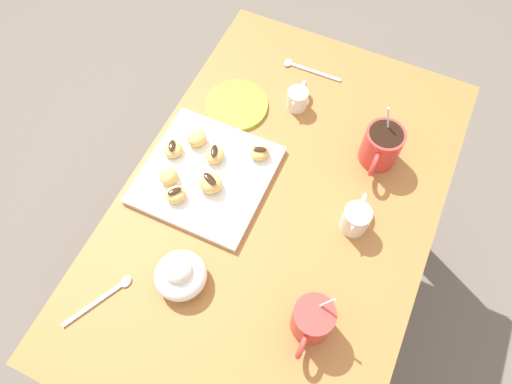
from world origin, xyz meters
The scene contains 23 objects.
ground_plane centered at (0.00, 0.00, 0.00)m, with size 8.00×8.00×0.00m, color #665B51.
dining_table centered at (0.00, 0.00, 0.60)m, with size 1.07×0.69×0.75m.
pastry_plate_square centered at (0.00, -0.18, 0.76)m, with size 0.29×0.29×0.02m, color silver.
coffee_mug_red_left centered at (-0.22, 0.17, 0.80)m, with size 0.13×0.09×0.15m.
coffee_mug_red_right centered at (0.22, 0.17, 0.80)m, with size 0.12×0.08×0.15m.
cream_pitcher_white centered at (-0.03, 0.17, 0.79)m, with size 0.10×0.06×0.07m.
ice_cream_bowl centered at (0.24, -0.11, 0.79)m, with size 0.11×0.11×0.08m.
chocolate_sauce_pitcher centered at (-0.28, -0.07, 0.78)m, with size 0.09×0.05×0.06m.
saucer_lime_left centered at (-0.22, -0.21, 0.76)m, with size 0.16×0.16×0.01m, color #9EC633.
loose_spoon_near_saucer centered at (-0.40, -0.09, 0.75)m, with size 0.03×0.16×0.01m.
loose_spoon_by_plate centered at (0.34, -0.24, 0.75)m, with size 0.15×0.08×0.01m.
beignet_0 centered at (-0.02, -0.28, 0.78)m, with size 0.05×0.05×0.03m, color #E5B260.
chocolate_drizzle_0 centered at (-0.02, -0.28, 0.80)m, with size 0.03×0.02×0.01m, color black.
beignet_1 centered at (0.08, -0.21, 0.78)m, with size 0.05×0.04×0.03m, color #E5B260.
chocolate_drizzle_1 centered at (0.08, -0.21, 0.80)m, with size 0.03×0.02×0.01m, color black.
beignet_2 centered at (0.03, -0.15, 0.79)m, with size 0.06×0.05×0.04m, color #E5B260.
chocolate_drizzle_2 centered at (0.03, -0.15, 0.81)m, with size 0.04×0.02×0.01m, color black.
beignet_3 centered at (-0.07, -0.24, 0.78)m, with size 0.04×0.05×0.03m, color #E5B260.
beignet_4 centered at (0.05, -0.25, 0.78)m, with size 0.05×0.04×0.04m, color #E5B260.
beignet_5 centered at (-0.10, -0.09, 0.78)m, with size 0.05×0.04×0.03m, color #E5B260.
chocolate_drizzle_5 centered at (-0.10, -0.09, 0.80)m, with size 0.03×0.01×0.01m, color black.
beignet_6 centered at (-0.05, -0.18, 0.78)m, with size 0.05×0.04×0.03m, color #E5B260.
chocolate_drizzle_6 centered at (-0.05, -0.18, 0.80)m, with size 0.03×0.02×0.01m, color black.
Camera 1 is at (0.44, 0.15, 1.72)m, focal length 33.03 mm.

